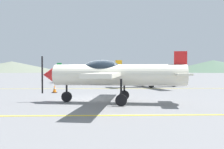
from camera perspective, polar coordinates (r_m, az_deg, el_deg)
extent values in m
plane|color=slate|center=(13.51, -3.30, -6.26)|extent=(400.00, 400.00, 0.00)
cube|color=yellow|center=(9.09, -4.08, -9.86)|extent=(80.00, 0.16, 0.01)
cube|color=yellow|center=(21.87, -2.70, -3.42)|extent=(80.00, 0.16, 0.01)
cylinder|color=silver|center=(12.36, 1.70, -0.12)|extent=(6.98, 2.12, 1.11)
cone|color=red|center=(13.24, -14.90, -0.07)|extent=(0.84, 1.04, 0.95)
cube|color=black|center=(13.40, -16.52, -0.07)|extent=(0.06, 0.13, 2.03)
ellipsoid|color=#1E2833|center=(12.47, -2.48, 1.43)|extent=(2.14, 1.20, 0.91)
cube|color=silver|center=(12.40, -0.17, 0.12)|extent=(2.42, 8.98, 0.16)
cube|color=silver|center=(12.48, 16.23, 0.08)|extent=(1.09, 2.71, 0.10)
cube|color=red|center=(12.48, 16.24, 2.64)|extent=(0.65, 0.21, 1.22)
cylinder|color=black|center=(12.95, -10.92, -3.08)|extent=(0.10, 0.10, 1.02)
cylinder|color=black|center=(13.00, -10.92, -5.32)|extent=(0.58, 0.20, 0.57)
cylinder|color=black|center=(13.48, 2.98, -2.89)|extent=(0.10, 0.10, 1.02)
cylinder|color=black|center=(13.53, 2.98, -5.04)|extent=(0.58, 0.20, 0.57)
cylinder|color=black|center=(11.27, 2.23, -3.68)|extent=(0.10, 0.10, 1.02)
cylinder|color=black|center=(11.32, 2.22, -6.25)|extent=(0.58, 0.20, 0.57)
cylinder|color=silver|center=(24.01, 8.84, 0.47)|extent=(6.96, 2.64, 1.11)
cone|color=#F2A519|center=(25.76, 16.61, 0.48)|extent=(0.90, 1.08, 0.95)
cube|color=black|center=(25.98, 17.37, 0.48)|extent=(0.07, 0.13, 2.03)
ellipsoid|color=#1E2833|center=(24.38, 10.81, 1.26)|extent=(2.18, 1.35, 0.91)
cube|color=silver|center=(24.17, 9.72, 0.59)|extent=(3.10, 8.94, 0.16)
cube|color=silver|center=(22.93, 1.63, 0.58)|extent=(1.29, 2.73, 0.10)
cube|color=#F2A519|center=(22.93, 1.63, 1.97)|extent=(0.65, 0.26, 1.22)
cylinder|color=black|center=(25.29, 14.74, -1.05)|extent=(0.10, 0.10, 1.02)
cylinder|color=black|center=(25.32, 14.73, -2.21)|extent=(0.58, 0.25, 0.57)
cylinder|color=black|center=(22.92, 9.49, -1.25)|extent=(0.10, 0.10, 1.02)
cylinder|color=black|center=(22.95, 9.48, -2.52)|extent=(0.58, 0.25, 0.57)
cylinder|color=black|center=(24.97, 7.39, -1.05)|extent=(0.10, 0.10, 1.02)
cylinder|color=black|center=(25.00, 7.38, -2.22)|extent=(0.58, 0.25, 0.57)
cylinder|color=silver|center=(32.51, -7.14, 0.64)|extent=(6.94, 1.48, 1.11)
cone|color=#1E8C3F|center=(32.58, -0.44, 0.65)|extent=(0.76, 0.98, 0.95)
cube|color=black|center=(32.61, 0.27, 0.65)|extent=(0.05, 0.12, 2.03)
ellipsoid|color=#1E2833|center=(32.49, -5.53, 1.23)|extent=(2.07, 1.02, 0.91)
cube|color=silver|center=(32.50, -6.42, 0.73)|extent=(1.59, 8.96, 0.16)
cube|color=silver|center=(32.79, -12.63, 0.72)|extent=(0.85, 2.67, 0.10)
cube|color=#1E8C3F|center=(32.79, -12.64, 1.69)|extent=(0.64, 0.16, 1.22)
cylinder|color=black|center=(32.53, -2.14, -0.54)|extent=(0.10, 0.10, 1.02)
cylinder|color=black|center=(32.55, -2.13, -1.44)|extent=(0.57, 0.15, 0.57)
cylinder|color=black|center=(31.42, -7.59, -0.61)|extent=(0.10, 0.10, 1.02)
cylinder|color=black|center=(31.44, -7.58, -1.54)|extent=(0.57, 0.15, 0.57)
cylinder|color=black|center=(33.65, -7.40, -0.50)|extent=(0.10, 0.10, 1.02)
cylinder|color=black|center=(33.66, -7.40, -1.36)|extent=(0.57, 0.15, 0.57)
cylinder|color=silver|center=(44.62, -3.96, 0.78)|extent=(6.89, 1.14, 1.11)
cone|color=#1E8C3F|center=(44.91, -8.82, 0.77)|extent=(0.71, 0.95, 0.95)
cube|color=black|center=(44.96, -9.33, 0.77)|extent=(0.04, 0.12, 2.03)
ellipsoid|color=#1E2833|center=(44.66, -5.13, 1.20)|extent=(2.03, 0.92, 0.91)
cube|color=silver|center=(44.63, -4.48, 0.84)|extent=(1.14, 8.92, 0.16)
cube|color=silver|center=(44.61, 0.07, 0.84)|extent=(0.72, 2.64, 0.10)
cube|color=#1E8C3F|center=(44.61, 0.07, 1.56)|extent=(0.64, 0.12, 1.22)
cylinder|color=black|center=(44.82, -7.59, -0.10)|extent=(0.10, 0.10, 1.02)
cylinder|color=black|center=(44.83, -7.59, -0.75)|extent=(0.57, 0.12, 0.57)
cylinder|color=black|center=(45.73, -3.66, -0.06)|extent=(0.10, 0.10, 1.02)
cylinder|color=black|center=(45.74, -3.66, -0.70)|extent=(0.57, 0.12, 0.57)
cylinder|color=black|center=(43.50, -3.75, -0.12)|extent=(0.10, 0.10, 1.02)
cylinder|color=black|center=(43.52, -3.75, -0.79)|extent=(0.57, 0.12, 0.57)
cube|color=white|center=(44.64, 14.20, -0.25)|extent=(2.98, 4.64, 0.75)
cube|color=black|center=(44.51, 14.31, 0.58)|extent=(2.22, 2.77, 0.55)
cylinder|color=black|center=(46.33, 14.18, -0.66)|extent=(0.40, 0.68, 0.64)
cylinder|color=black|center=(45.38, 12.27, -0.69)|extent=(0.40, 0.68, 0.64)
cylinder|color=black|center=(43.98, 16.19, -0.77)|extent=(0.40, 0.68, 0.64)
cylinder|color=black|center=(42.97, 14.23, -0.80)|extent=(0.40, 0.68, 0.64)
cube|color=black|center=(18.43, -13.72, -4.26)|extent=(0.36, 0.36, 0.04)
cone|color=orange|center=(18.40, -13.72, -3.34)|extent=(0.29, 0.29, 0.55)
cylinder|color=white|center=(18.40, -13.72, -3.26)|extent=(0.20, 0.20, 0.08)
cone|color=slate|center=(183.39, -23.06, 1.71)|extent=(76.29, 76.29, 7.82)
cone|color=#4C6651|center=(180.23, 23.23, 1.84)|extent=(72.27, 72.27, 8.58)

